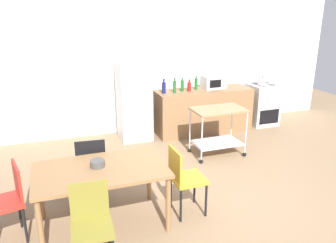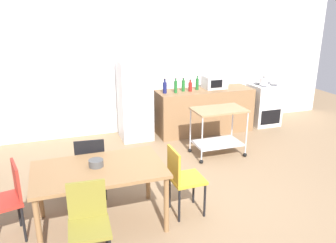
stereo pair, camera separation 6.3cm
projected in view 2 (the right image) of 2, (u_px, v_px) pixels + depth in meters
ground_plane at (223, 201)px, 4.66m from camera, size 12.00×12.00×0.00m
back_wall at (154, 61)px, 7.06m from camera, size 8.40×0.12×2.90m
kitchen_counter at (204, 111)px, 7.12m from camera, size 2.00×0.64×0.90m
dining_table at (99, 174)px, 3.95m from camera, size 1.50×0.90×0.75m
chair_mustard at (182, 176)px, 4.22m from camera, size 0.41×0.41×0.89m
chair_red at (7, 197)px, 3.77m from camera, size 0.48×0.48×0.89m
chair_black at (91, 163)px, 4.58m from camera, size 0.44×0.44×0.89m
chair_olive at (89, 221)px, 3.35m from camera, size 0.42×0.42×0.89m
stove_oven at (263, 104)px, 7.58m from camera, size 0.60×0.61×0.92m
refrigerator at (135, 100)px, 6.66m from camera, size 0.60×0.63×1.55m
kitchen_cart at (218, 124)px, 5.94m from camera, size 0.91×0.57×0.85m
bottle_soda at (165, 87)px, 6.66m from camera, size 0.08×0.08×0.29m
bottle_sparkling_water at (176, 87)px, 6.69m from camera, size 0.06×0.06×0.29m
bottle_wine at (183, 86)px, 6.83m from camera, size 0.07×0.07×0.27m
bottle_sesame_oil at (190, 87)px, 6.83m from camera, size 0.08×0.08×0.23m
bottle_vinegar at (197, 84)px, 6.95m from camera, size 0.06×0.06×0.29m
microwave at (215, 82)px, 7.07m from camera, size 0.46×0.35×0.26m
fruit_bowl at (96, 163)px, 3.95m from camera, size 0.17×0.17×0.08m
kettle at (264, 81)px, 7.28m from camera, size 0.24×0.17×0.19m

